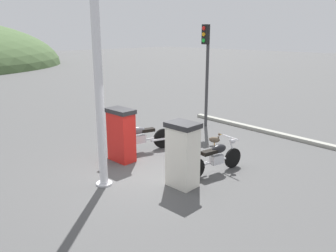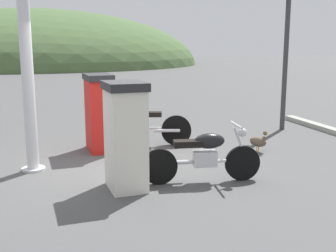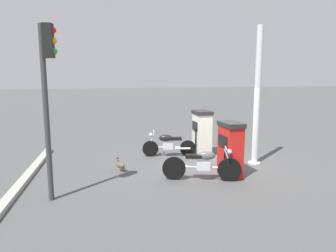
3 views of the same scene
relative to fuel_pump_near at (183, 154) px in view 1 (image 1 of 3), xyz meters
The scene contains 9 objects.
ground_plane 1.46m from the fuel_pump_near, 86.69° to the left, with size 120.00×120.00×0.00m, color #4C4C4C.
fuel_pump_near is the anchor object (origin of this frame).
fuel_pump_far 2.41m from the fuel_pump_near, 90.00° to the left, with size 0.55×0.87×1.55m.
motorcycle_near_pump 1.27m from the fuel_pump_near, ahead, with size 1.87×0.65×0.92m.
motorcycle_far_pump 2.77m from the fuel_pump_near, 71.27° to the left, with size 2.07×0.87×0.96m.
wandering_duck 3.34m from the fuel_pump_near, 23.52° to the left, with size 0.33×0.42×0.45m.
roadside_traffic_light 5.89m from the fuel_pump_near, 33.54° to the left, with size 0.39×0.26×3.93m.
canopy_support_pole 2.33m from the fuel_pump_near, 132.86° to the left, with size 0.40×0.40×4.36m.
road_edge_kerb 5.76m from the fuel_pump_near, 12.18° to the left, with size 0.53×6.12×0.12m.
Camera 1 is at (-5.71, -6.35, 3.63)m, focal length 36.09 mm.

